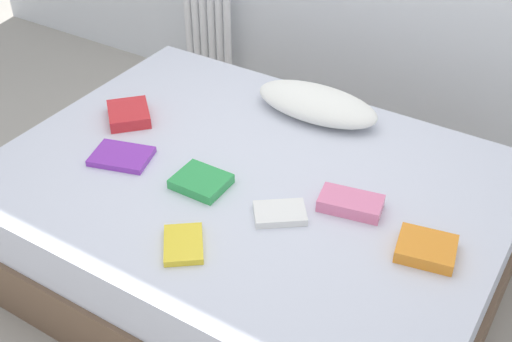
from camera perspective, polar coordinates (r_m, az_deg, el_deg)
The scene contains 11 objects.
ground_plane at distance 2.84m, azimuth -0.54°, elevation -8.27°, with size 8.00×8.00×0.00m, color #9E998E.
bed at distance 2.67m, azimuth -0.57°, elevation -4.54°, with size 2.00×1.50×0.50m.
radiator at distance 3.94m, azimuth -4.33°, elevation 12.55°, with size 0.33×0.04×0.55m.
pillow at distance 2.85m, azimuth 5.45°, elevation 6.01°, with size 0.57×0.27×0.12m, color white.
textbook_yellow at distance 2.20m, azimuth -6.50°, elevation -6.51°, with size 0.19×0.13×0.02m, color yellow.
textbook_white at distance 2.31m, azimuth 2.15°, elevation -3.79°, with size 0.19×0.13×0.03m, color white.
textbook_purple at distance 2.64m, azimuth -11.92°, elevation 1.29°, with size 0.23×0.17×0.02m, color purple.
textbook_green at distance 2.45m, azimuth -4.93°, elevation -0.94°, with size 0.20×0.17×0.04m, color green.
textbook_orange at distance 2.23m, azimuth 14.97°, elevation -6.72°, with size 0.19×0.16×0.05m, color orange.
textbook_pink at distance 2.36m, azimuth 8.46°, elevation -2.87°, with size 0.23×0.12×0.05m, color pink.
textbook_red at distance 2.88m, azimuth -11.30°, elevation 5.01°, with size 0.21×0.17×0.05m, color red.
Camera 1 is at (1.08, -1.69, 2.02)m, focal length 44.77 mm.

